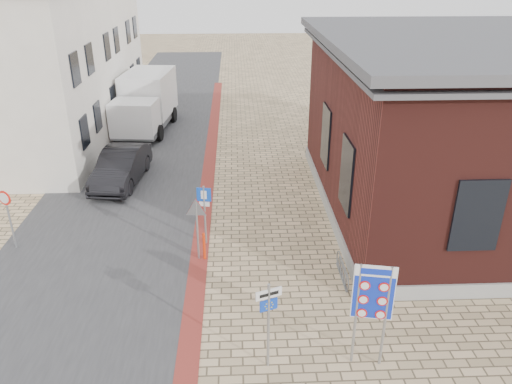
{
  "coord_description": "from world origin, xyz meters",
  "views": [
    {
      "loc": [
        -0.68,
        -10.98,
        9.27
      ],
      "look_at": [
        -0.03,
        4.08,
        2.2
      ],
      "focal_mm": 35.0,
      "sensor_mm": 36.0,
      "label": 1
    }
  ],
  "objects_px": {
    "border_sign": "(373,295)",
    "parking_sign": "(204,206)",
    "sedan": "(121,166)",
    "box_truck": "(146,102)",
    "bollard": "(204,246)",
    "essen_sign": "(269,313)"
  },
  "relations": [
    {
      "from": "essen_sign",
      "to": "border_sign",
      "type": "bearing_deg",
      "value": -20.9
    },
    {
      "from": "box_truck",
      "to": "border_sign",
      "type": "height_order",
      "value": "box_truck"
    },
    {
      "from": "box_truck",
      "to": "sedan",
      "type": "bearing_deg",
      "value": -83.62
    },
    {
      "from": "border_sign",
      "to": "parking_sign",
      "type": "xyz_separation_m",
      "value": [
        -4.3,
        6.0,
        -0.56
      ]
    },
    {
      "from": "border_sign",
      "to": "parking_sign",
      "type": "bearing_deg",
      "value": 136.41
    },
    {
      "from": "essen_sign",
      "to": "bollard",
      "type": "distance_m",
      "value": 5.42
    },
    {
      "from": "sedan",
      "to": "essen_sign",
      "type": "relative_size",
      "value": 1.91
    },
    {
      "from": "sedan",
      "to": "border_sign",
      "type": "relative_size",
      "value": 1.62
    },
    {
      "from": "box_truck",
      "to": "parking_sign",
      "type": "bearing_deg",
      "value": -66.92
    },
    {
      "from": "border_sign",
      "to": "bollard",
      "type": "bearing_deg",
      "value": 141.63
    },
    {
      "from": "box_truck",
      "to": "parking_sign",
      "type": "distance_m",
      "value": 14.04
    },
    {
      "from": "box_truck",
      "to": "parking_sign",
      "type": "relative_size",
      "value": 2.85
    },
    {
      "from": "bollard",
      "to": "parking_sign",
      "type": "bearing_deg",
      "value": 90.0
    },
    {
      "from": "essen_sign",
      "to": "bollard",
      "type": "bearing_deg",
      "value": 89.27
    },
    {
      "from": "box_truck",
      "to": "border_sign",
      "type": "bearing_deg",
      "value": -60.51
    },
    {
      "from": "essen_sign",
      "to": "box_truck",
      "type": "bearing_deg",
      "value": 86.04
    },
    {
      "from": "sedan",
      "to": "border_sign",
      "type": "height_order",
      "value": "border_sign"
    },
    {
      "from": "border_sign",
      "to": "box_truck",
      "type": "bearing_deg",
      "value": 124.15
    },
    {
      "from": "parking_sign",
      "to": "bollard",
      "type": "bearing_deg",
      "value": -80.42
    },
    {
      "from": "border_sign",
      "to": "bollard",
      "type": "xyz_separation_m",
      "value": [
        -4.3,
        4.97,
        -1.58
      ]
    },
    {
      "from": "essen_sign",
      "to": "parking_sign",
      "type": "bearing_deg",
      "value": 86.03
    },
    {
      "from": "sedan",
      "to": "parking_sign",
      "type": "height_order",
      "value": "parking_sign"
    }
  ]
}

